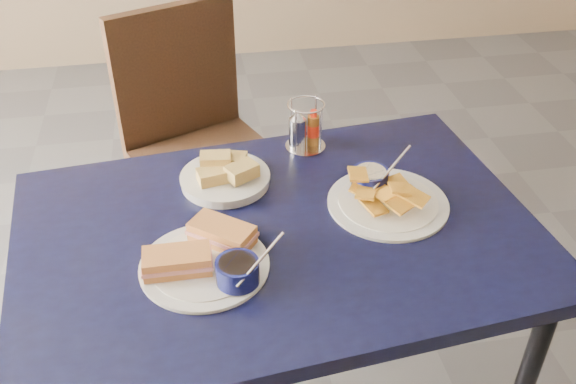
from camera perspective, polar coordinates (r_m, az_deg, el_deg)
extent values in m
plane|color=#525358|center=(2.16, 3.43, -15.04)|extent=(6.00, 6.00, 0.00)
cube|color=black|center=(1.48, -0.88, -3.82)|extent=(1.26, 0.91, 0.04)
cylinder|color=black|center=(1.99, -17.18, -7.86)|extent=(0.04, 0.04, 0.71)
cylinder|color=black|center=(2.08, 11.95, -4.66)|extent=(0.04, 0.04, 0.71)
cube|color=black|center=(2.25, -7.22, 2.80)|extent=(0.58, 0.57, 0.04)
cylinder|color=black|center=(2.26, -11.08, -5.16)|extent=(0.04, 0.04, 0.44)
cylinder|color=black|center=(2.26, -1.86, -4.21)|extent=(0.04, 0.04, 0.44)
cylinder|color=black|center=(2.53, -11.20, -0.11)|extent=(0.04, 0.04, 0.44)
cylinder|color=black|center=(2.53, -2.98, 0.72)|extent=(0.04, 0.04, 0.44)
cube|color=black|center=(2.29, -8.04, 10.80)|extent=(0.43, 0.22, 0.47)
cylinder|color=white|center=(1.38, -7.44, -6.49)|extent=(0.28, 0.28, 0.01)
cylinder|color=white|center=(1.38, -7.45, -6.32)|extent=(0.23, 0.23, 0.00)
cube|color=#D28A4B|center=(1.36, -9.83, -6.08)|extent=(0.14, 0.07, 0.04)
cube|color=tan|center=(1.36, -9.81, -6.22)|extent=(0.15, 0.08, 0.01)
cube|color=#D28A4B|center=(1.41, -5.88, -3.66)|extent=(0.15, 0.14, 0.04)
cube|color=tan|center=(1.42, -5.87, -3.80)|extent=(0.16, 0.15, 0.01)
cylinder|color=#090C35|center=(1.31, -4.51, -7.05)|extent=(0.09, 0.09, 0.05)
cylinder|color=black|center=(1.30, -4.54, -6.54)|extent=(0.08, 0.08, 0.01)
cylinder|color=silver|center=(1.27, -2.48, -6.02)|extent=(0.11, 0.07, 0.08)
cylinder|color=white|center=(1.56, 8.87, -0.97)|extent=(0.29, 0.29, 0.01)
cylinder|color=white|center=(1.56, 8.89, -0.81)|extent=(0.24, 0.24, 0.00)
cube|color=gold|center=(1.58, 10.23, -0.06)|extent=(0.07, 0.06, 0.02)
cube|color=gold|center=(1.51, 7.61, -1.41)|extent=(0.07, 0.08, 0.02)
cube|color=gold|center=(1.55, 6.76, -0.16)|extent=(0.08, 0.07, 0.03)
cube|color=gold|center=(1.58, 9.55, 0.56)|extent=(0.05, 0.07, 0.03)
cube|color=gold|center=(1.53, 8.54, -0.49)|extent=(0.06, 0.08, 0.03)
cube|color=gold|center=(1.52, 9.97, -0.63)|extent=(0.07, 0.06, 0.01)
cube|color=gold|center=(1.53, 6.92, 0.05)|extent=(0.07, 0.08, 0.01)
cube|color=gold|center=(1.49, 10.09, -1.19)|extent=(0.08, 0.07, 0.02)
cube|color=gold|center=(1.50, 11.10, -0.63)|extent=(0.08, 0.08, 0.02)
cube|color=gold|center=(1.51, 9.85, 0.04)|extent=(0.06, 0.07, 0.02)
cube|color=gold|center=(1.55, 6.24, 1.50)|extent=(0.05, 0.07, 0.01)
cylinder|color=#090C35|center=(1.58, 7.30, 1.13)|extent=(0.09, 0.09, 0.05)
cylinder|color=beige|center=(1.57, 7.34, 1.61)|extent=(0.08, 0.08, 0.01)
cylinder|color=silver|center=(1.55, 9.21, 2.18)|extent=(0.11, 0.07, 0.08)
cylinder|color=white|center=(1.62, -5.59, 1.07)|extent=(0.22, 0.22, 0.02)
cylinder|color=white|center=(1.61, -5.61, 1.37)|extent=(0.18, 0.18, 0.00)
cube|color=#D9B25F|center=(1.58, -6.67, 1.43)|extent=(0.08, 0.06, 0.03)
cube|color=#D9B25F|center=(1.62, -5.06, 2.76)|extent=(0.09, 0.07, 0.03)
cube|color=#D9B25F|center=(1.57, -4.13, 1.84)|extent=(0.09, 0.08, 0.03)
cube|color=#D9B25F|center=(1.61, -6.47, 2.79)|extent=(0.08, 0.06, 0.03)
cylinder|color=silver|center=(1.76, 1.55, 4.10)|extent=(0.11, 0.11, 0.01)
cylinder|color=silver|center=(1.76, 2.46, 6.66)|extent=(0.00, 0.01, 0.13)
cylinder|color=silver|center=(1.75, 0.27, 6.48)|extent=(0.01, 0.01, 0.13)
cylinder|color=silver|center=(1.69, 0.67, 5.36)|extent=(0.01, 0.01, 0.13)
cylinder|color=silver|center=(1.70, 2.93, 5.55)|extent=(0.00, 0.01, 0.13)
torus|color=silver|center=(1.69, 1.62, 7.78)|extent=(0.10, 0.10, 0.00)
cylinder|color=silver|center=(1.73, 0.85, 5.31)|extent=(0.05, 0.05, 0.08)
cone|color=silver|center=(1.70, 0.87, 6.86)|extent=(0.04, 0.04, 0.02)
cylinder|color=brown|center=(1.74, 2.25, 5.52)|extent=(0.03, 0.03, 0.08)
cylinder|color=#B51D0A|center=(1.74, 2.25, 5.52)|extent=(0.03, 0.03, 0.03)
cylinder|color=#B51D0A|center=(1.72, 2.29, 7.00)|extent=(0.02, 0.02, 0.02)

